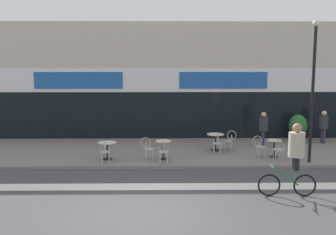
% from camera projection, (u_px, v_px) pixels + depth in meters
% --- Properties ---
extents(ground_plane, '(120.00, 120.00, 0.00)m').
position_uv_depth(ground_plane, '(141.00, 214.00, 10.45)').
color(ground_plane, '#424244').
extents(sidewalk_slab, '(40.00, 5.50, 0.12)m').
position_uv_depth(sidewalk_slab, '(150.00, 151.00, 17.62)').
color(sidewalk_slab, slate).
rests_on(sidewalk_slab, ground).
extents(storefront_facade, '(40.00, 4.06, 6.05)m').
position_uv_depth(storefront_facade, '(152.00, 81.00, 21.88)').
color(storefront_facade, beige).
rests_on(storefront_facade, ground).
extents(bike_lane_stripe, '(36.00, 0.70, 0.01)m').
position_uv_depth(bike_lane_stripe, '(145.00, 187.00, 12.79)').
color(bike_lane_stripe, silver).
rests_on(bike_lane_stripe, ground).
extents(bistro_table_0, '(0.74, 0.74, 0.70)m').
position_uv_depth(bistro_table_0, '(107.00, 147.00, 15.86)').
color(bistro_table_0, black).
rests_on(bistro_table_0, sidewalk_slab).
extents(bistro_table_1, '(0.63, 0.63, 0.77)m').
position_uv_depth(bistro_table_1, '(163.00, 146.00, 15.86)').
color(bistro_table_1, black).
rests_on(bistro_table_1, sidewalk_slab).
extents(bistro_table_2, '(0.76, 0.76, 0.75)m').
position_uv_depth(bistro_table_2, '(215.00, 139.00, 17.46)').
color(bistro_table_2, black).
rests_on(bistro_table_2, sidewalk_slab).
extents(bistro_table_3, '(0.60, 0.60, 0.71)m').
position_uv_depth(bistro_table_3, '(274.00, 145.00, 16.26)').
color(bistro_table_3, black).
rests_on(bistro_table_3, sidewalk_slab).
extents(cafe_chair_0_near, '(0.43, 0.59, 0.90)m').
position_uv_depth(cafe_chair_0_near, '(105.00, 150.00, 15.24)').
color(cafe_chair_0_near, '#B7B2AD').
rests_on(cafe_chair_0_near, sidewalk_slab).
extents(cafe_chair_1_near, '(0.45, 0.60, 0.90)m').
position_uv_depth(cafe_chair_1_near, '(164.00, 150.00, 15.25)').
color(cafe_chair_1_near, '#B7B2AD').
rests_on(cafe_chair_1_near, sidewalk_slab).
extents(cafe_chair_1_side, '(0.60, 0.44, 0.90)m').
position_uv_depth(cafe_chair_1_side, '(148.00, 147.00, 15.87)').
color(cafe_chair_1_side, '#B7B2AD').
rests_on(cafe_chair_1_side, sidewalk_slab).
extents(cafe_chair_2_near, '(0.40, 0.57, 0.90)m').
position_uv_depth(cafe_chair_2_near, '(217.00, 142.00, 16.84)').
color(cafe_chair_2_near, '#B7B2AD').
rests_on(cafe_chair_2_near, sidewalk_slab).
extents(cafe_chair_2_side, '(0.59, 0.44, 0.90)m').
position_uv_depth(cafe_chair_2_side, '(229.00, 139.00, 17.46)').
color(cafe_chair_2_side, '#B7B2AD').
rests_on(cafe_chair_2_side, sidewalk_slab).
extents(cafe_chair_3_near, '(0.43, 0.59, 0.90)m').
position_uv_depth(cafe_chair_3_near, '(279.00, 148.00, 15.63)').
color(cafe_chair_3_near, '#B7B2AD').
rests_on(cafe_chair_3_near, sidewalk_slab).
extents(cafe_chair_3_side, '(0.59, 0.43, 0.90)m').
position_uv_depth(cafe_chair_3_side, '(259.00, 145.00, 16.24)').
color(cafe_chair_3_side, '#B7B2AD').
rests_on(cafe_chair_3_side, sidewalk_slab).
extents(planter_pot, '(0.89, 0.89, 1.33)m').
position_uv_depth(planter_pot, '(298.00, 127.00, 19.55)').
color(planter_pot, '#232326').
rests_on(planter_pot, sidewalk_slab).
extents(lamp_post, '(0.26, 0.26, 5.48)m').
position_uv_depth(lamp_post, '(313.00, 82.00, 15.02)').
color(lamp_post, black).
rests_on(lamp_post, sidewalk_slab).
extents(cyclist_0, '(1.76, 0.52, 2.24)m').
position_uv_depth(cyclist_0, '(295.00, 153.00, 11.69)').
color(cyclist_0, black).
rests_on(cyclist_0, ground).
extents(pedestrian_near_end, '(0.46, 0.46, 1.59)m').
position_uv_depth(pedestrian_near_end, '(324.00, 124.00, 19.00)').
color(pedestrian_near_end, '#382D47').
rests_on(pedestrian_near_end, sidewalk_slab).
extents(pedestrian_far_end, '(0.51, 0.51, 1.61)m').
position_uv_depth(pedestrian_far_end, '(263.00, 126.00, 18.30)').
color(pedestrian_far_end, '#382D47').
rests_on(pedestrian_far_end, sidewalk_slab).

